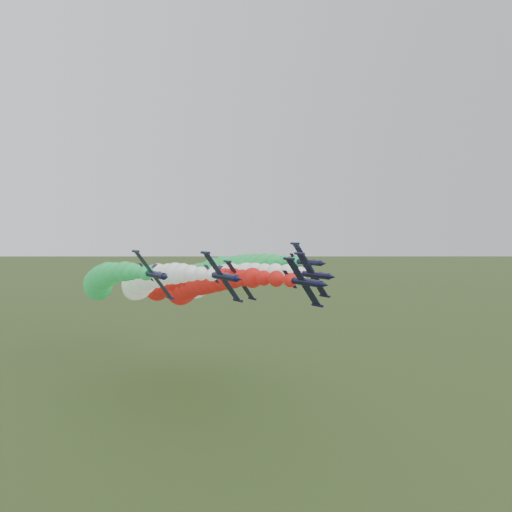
{
  "coord_description": "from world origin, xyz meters",
  "views": [
    {
      "loc": [
        -48.48,
        -75.09,
        49.25
      ],
      "look_at": [
        3.62,
        8.1,
        44.48
      ],
      "focal_mm": 35.0,
      "sensor_mm": 36.0,
      "label": 1
    }
  ],
  "objects_px": {
    "jet_inner_left": "(144,282)",
    "jet_lead": "(195,286)",
    "jet_inner_right": "(208,281)",
    "jet_outer_right": "(212,272)",
    "jet_trail": "(167,284)",
    "jet_outer_left": "(101,281)"
  },
  "relations": [
    {
      "from": "jet_inner_left",
      "to": "jet_lead",
      "type": "bearing_deg",
      "value": -21.74
    },
    {
      "from": "jet_inner_left",
      "to": "jet_inner_right",
      "type": "distance_m",
      "value": 20.68
    },
    {
      "from": "jet_lead",
      "to": "jet_trail",
      "type": "bearing_deg",
      "value": 86.37
    },
    {
      "from": "jet_outer_left",
      "to": "jet_outer_right",
      "type": "distance_m",
      "value": 37.63
    },
    {
      "from": "jet_outer_right",
      "to": "jet_inner_right",
      "type": "bearing_deg",
      "value": -121.16
    },
    {
      "from": "jet_inner_left",
      "to": "jet_trail",
      "type": "xyz_separation_m",
      "value": [
        14.94,
        19.87,
        -3.09
      ]
    },
    {
      "from": "jet_inner_left",
      "to": "jet_outer_right",
      "type": "bearing_deg",
      "value": 25.42
    },
    {
      "from": "jet_lead",
      "to": "jet_outer_right",
      "type": "bearing_deg",
      "value": 51.48
    },
    {
      "from": "jet_inner_left",
      "to": "jet_inner_right",
      "type": "xyz_separation_m",
      "value": [
        20.65,
        0.84,
        -0.76
      ]
    },
    {
      "from": "jet_trail",
      "to": "jet_lead",
      "type": "bearing_deg",
      "value": -93.63
    },
    {
      "from": "jet_inner_right",
      "to": "jet_outer_left",
      "type": "height_order",
      "value": "jet_outer_left"
    },
    {
      "from": "jet_inner_left",
      "to": "jet_trail",
      "type": "bearing_deg",
      "value": 53.07
    },
    {
      "from": "jet_inner_right",
      "to": "jet_trail",
      "type": "bearing_deg",
      "value": 106.71
    },
    {
      "from": "jet_lead",
      "to": "jet_trail",
      "type": "xyz_separation_m",
      "value": [
        1.6,
        25.19,
        -1.73
      ]
    },
    {
      "from": "jet_inner_left",
      "to": "jet_trail",
      "type": "height_order",
      "value": "jet_inner_left"
    },
    {
      "from": "jet_outer_left",
      "to": "jet_outer_right",
      "type": "relative_size",
      "value": 1.0
    },
    {
      "from": "jet_inner_left",
      "to": "jet_outer_left",
      "type": "distance_m",
      "value": 13.45
    },
    {
      "from": "jet_outer_left",
      "to": "jet_trail",
      "type": "height_order",
      "value": "jet_outer_left"
    },
    {
      "from": "jet_inner_right",
      "to": "jet_inner_left",
      "type": "bearing_deg",
      "value": -177.68
    },
    {
      "from": "jet_inner_left",
      "to": "jet_trail",
      "type": "relative_size",
      "value": 0.99
    },
    {
      "from": "jet_inner_right",
      "to": "jet_outer_left",
      "type": "bearing_deg",
      "value": 163.22
    },
    {
      "from": "jet_outer_right",
      "to": "jet_trail",
      "type": "relative_size",
      "value": 1.0
    }
  ]
}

